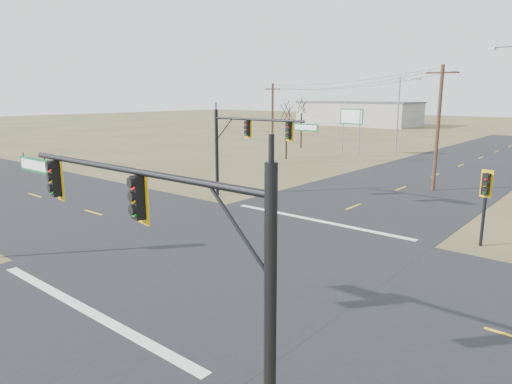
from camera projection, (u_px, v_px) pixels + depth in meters
ground at (232, 254)px, 21.50m from camera, size 320.00×320.00×0.00m
road_ew at (232, 254)px, 21.50m from camera, size 160.00×14.00×0.02m
road_ns at (232, 254)px, 21.50m from camera, size 14.00×160.00×0.02m
stop_bar_near at (86, 310)px, 15.85m from camera, size 12.00×0.40×0.01m
stop_bar_far at (317, 220)px, 27.14m from camera, size 12.00×0.40×0.01m
mast_arm_near at (138, 215)px, 10.98m from camera, size 10.32×0.49×6.17m
mast_arm_far at (250, 136)px, 31.39m from camera, size 8.83×0.43×6.33m
pedestal_signal_ne at (485, 190)px, 21.99m from camera, size 0.60×0.51×3.86m
utility_pole_near at (438, 127)px, 34.76m from camera, size 2.32×0.58×9.59m
utility_pole_far at (272, 123)px, 48.66m from camera, size 2.09×0.46×8.57m
highway_sign at (351, 122)px, 56.31m from camera, size 3.05×0.18×5.72m
streetlight_c at (400, 112)px, 54.94m from camera, size 2.65×0.36×9.49m
bare_tree_a at (287, 111)px, 52.42m from camera, size 3.31×3.31×7.09m
bare_tree_b at (302, 105)px, 63.69m from camera, size 3.27×3.27×7.48m
warehouse_left at (359, 114)px, 113.65m from camera, size 28.00×14.00×5.50m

